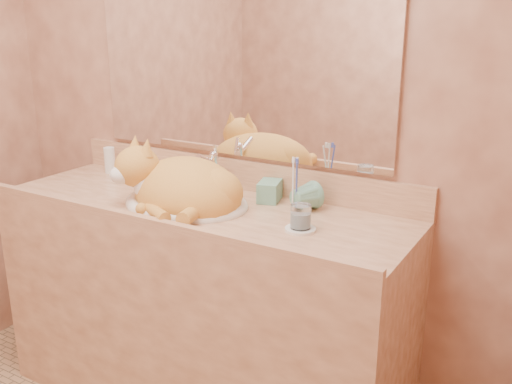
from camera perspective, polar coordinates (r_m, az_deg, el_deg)
The scene contains 12 objects.
wall_back at distance 2.25m, azimuth -1.94°, elevation 10.30°, with size 2.40×0.02×2.50m, color brown.
vanity_counter at distance 2.29m, azimuth -5.52°, elevation -11.48°, with size 1.60×0.55×0.85m, color #9E6747, non-canonical shape.
mirror at distance 2.23m, azimuth -2.15°, elevation 13.84°, with size 1.30×0.02×0.80m, color white.
sink_basin at distance 2.10m, azimuth -7.05°, elevation 0.60°, with size 0.47×0.39×0.15m, color white, non-canonical shape.
faucet at distance 2.24m, azimuth -4.23°, elevation 2.13°, with size 0.05×0.13×0.18m, color white, non-canonical shape.
cat at distance 2.10m, azimuth -7.71°, elevation 0.76°, with size 0.46×0.38×0.25m, color #C7802E, non-canonical shape.
soap_dispenser at distance 2.08m, azimuth 1.01°, elevation 0.88°, with size 0.08×0.08×0.17m, color #65A289.
toothbrush_cup at distance 2.02m, azimuth 3.88°, elevation -0.81°, with size 0.10×0.10×0.10m, color #65A289.
toothbrushes at distance 1.99m, azimuth 3.92°, elevation 1.21°, with size 0.03×0.03×0.20m, color white, non-canonical shape.
saucer at distance 1.86m, azimuth 4.46°, elevation -3.74°, with size 0.10×0.10×0.01m, color white.
water_glass at distance 1.85m, azimuth 4.49°, elevation -2.46°, with size 0.07×0.07×0.08m, color silver.
lotion_bottle at distance 2.62m, azimuth -14.42°, elevation 3.11°, with size 0.05×0.05×0.11m, color white.
Camera 1 is at (1.21, -0.88, 1.51)m, focal length 40.00 mm.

